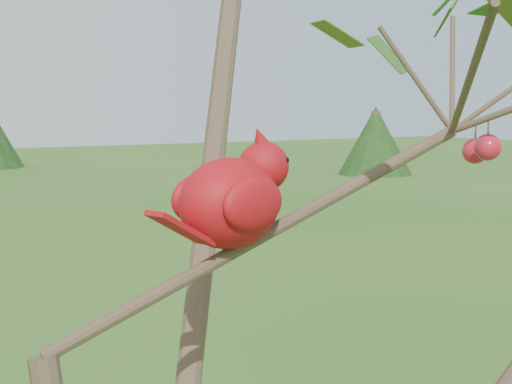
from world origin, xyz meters
TOP-DOWN VIEW (x-y plane):
  - crabapple_tree at (0.03, -0.02)m, footprint 2.35×2.05m
  - cardinal at (0.20, 0.08)m, footprint 0.24×0.15m

SIDE VIEW (x-z plane):
  - cardinal at x=0.20m, z-range 2.04..2.21m
  - crabapple_tree at x=0.03m, z-range 0.65..3.60m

